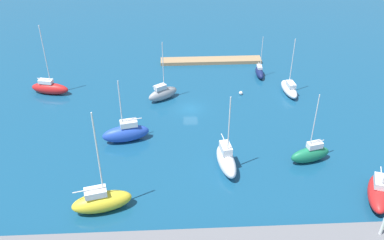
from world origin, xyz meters
TOP-DOWN VIEW (x-y plane):
  - water at (0.00, 0.00)m, footprint 160.00×160.00m
  - pier_dock at (-5.24, -18.54)m, footprint 21.31×2.77m
  - sailboat_red_east_end at (-23.47, 23.74)m, footprint 5.01×7.88m
  - sailboat_white_center_basin at (-4.36, 16.44)m, footprint 3.26×7.24m
  - sailboat_green_inner_mooring at (-16.85, 15.38)m, footprint 6.37×3.30m
  - sailboat_yellow_outer_mooring at (12.36, 23.79)m, footprint 7.98×4.34m
  - sailboat_blue_near_pier at (10.46, 8.91)m, footprint 7.59×3.77m
  - sailboat_navy_mid_basin at (-14.33, -11.66)m, footprint 1.46×4.59m
  - sailboat_gray_far_south at (4.85, -3.52)m, footprint 5.91×4.66m
  - sailboat_red_off_beacon at (25.77, -6.69)m, footprint 7.37×3.50m
  - sailboat_white_lone_south at (-18.55, -4.44)m, footprint 2.82×6.49m
  - mooring_buoy_white at (-9.59, -4.58)m, footprint 0.68×0.68m

SIDE VIEW (x-z plane):
  - water at x=0.00m, z-range 0.00..0.00m
  - mooring_buoy_white at x=-9.59m, z-range 0.00..0.68m
  - pier_dock at x=-5.24m, z-range 0.00..0.72m
  - sailboat_navy_mid_basin at x=-14.33m, z-range -3.33..5.16m
  - sailboat_white_lone_south at x=-18.55m, z-range -4.29..6.45m
  - sailboat_red_off_beacon at x=25.77m, z-range -5.43..7.93m
  - sailboat_red_east_end at x=-23.47m, z-range -5.35..7.92m
  - sailboat_gray_far_south at x=4.85m, z-range -4.27..6.84m
  - sailboat_green_inner_mooring at x=-16.85m, z-range -4.33..7.06m
  - sailboat_blue_near_pier at x=10.46m, z-range -3.85..6.87m
  - sailboat_yellow_outer_mooring at x=12.36m, z-range -5.85..8.88m
  - sailboat_white_center_basin at x=-4.36m, z-range -4.55..7.65m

